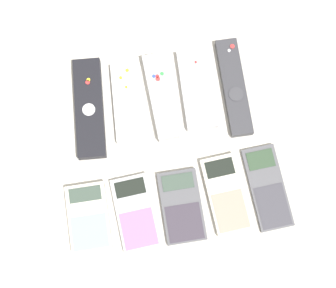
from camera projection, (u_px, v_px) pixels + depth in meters
The scene contains 11 objects.
ground_plane at pixel (170, 156), 1.07m from camera, with size 3.00×3.00×0.00m, color beige.
remote_0 at pixel (89, 108), 1.08m from camera, with size 0.07×0.20×0.02m.
remote_1 at pixel (127, 103), 1.09m from camera, with size 0.06×0.16×0.02m.
remote_2 at pixel (161, 97), 1.09m from camera, with size 0.05×0.17×0.03m.
remote_3 at pixel (197, 90), 1.09m from camera, with size 0.06×0.16×0.02m.
remote_4 at pixel (234, 87), 1.09m from camera, with size 0.04×0.20×0.02m.
calculator_0 at pixel (88, 217), 1.04m from camera, with size 0.07×0.12×0.02m.
calculator_1 at pixel (135, 213), 1.04m from camera, with size 0.08×0.14×0.02m.
calculator_2 at pixel (182, 206), 1.04m from camera, with size 0.07×0.13×0.02m.
calculator_3 at pixel (226, 194), 1.05m from camera, with size 0.08×0.15×0.02m.
calculator_4 at pixel (267, 187), 1.05m from camera, with size 0.07×0.16×0.01m.
Camera 1 is at (-0.04, -0.22, 1.05)m, focal length 60.00 mm.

